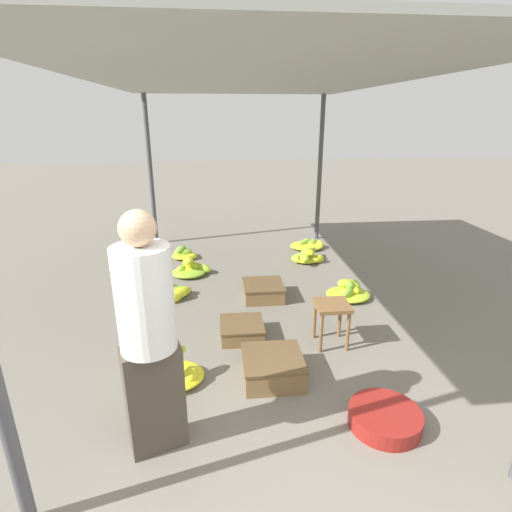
{
  "coord_description": "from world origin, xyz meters",
  "views": [
    {
      "loc": [
        -0.37,
        -1.5,
        2.24
      ],
      "look_at": [
        0.0,
        2.25,
        0.9
      ],
      "focal_mm": 28.0,
      "sensor_mm": 36.0,
      "label": 1
    }
  ],
  "objects_px": {
    "vendor_foreground": "(148,335)",
    "banana_pile_left_1": "(173,373)",
    "basin_black": "(385,418)",
    "banana_pile_right_1": "(306,256)",
    "crate_near": "(263,291)",
    "banana_pile_right_0": "(349,291)",
    "crate_far": "(273,367)",
    "banana_pile_left_0": "(190,269)",
    "stool": "(332,312)",
    "crate_mid": "(242,330)",
    "banana_pile_right_2": "(308,245)",
    "banana_pile_left_2": "(184,254)",
    "banana_pile_left_3": "(168,292)"
  },
  "relations": [
    {
      "from": "vendor_foreground",
      "to": "stool",
      "type": "distance_m",
      "value": 2.04
    },
    {
      "from": "stool",
      "to": "crate_mid",
      "type": "relative_size",
      "value": 1.01
    },
    {
      "from": "banana_pile_right_1",
      "to": "crate_mid",
      "type": "height_order",
      "value": "banana_pile_right_1"
    },
    {
      "from": "banana_pile_right_1",
      "to": "crate_far",
      "type": "relative_size",
      "value": 1.12
    },
    {
      "from": "banana_pile_left_3",
      "to": "banana_pile_left_2",
      "type": "bearing_deg",
      "value": 85.83
    },
    {
      "from": "crate_mid",
      "to": "crate_far",
      "type": "bearing_deg",
      "value": -72.87
    },
    {
      "from": "crate_far",
      "to": "basin_black",
      "type": "bearing_deg",
      "value": -40.22
    },
    {
      "from": "vendor_foreground",
      "to": "banana_pile_left_2",
      "type": "bearing_deg",
      "value": 91.35
    },
    {
      "from": "banana_pile_left_0",
      "to": "banana_pile_right_0",
      "type": "relative_size",
      "value": 1.08
    },
    {
      "from": "banana_pile_left_0",
      "to": "crate_near",
      "type": "bearing_deg",
      "value": -42.92
    },
    {
      "from": "banana_pile_left_1",
      "to": "stool",
      "type": "bearing_deg",
      "value": 16.93
    },
    {
      "from": "stool",
      "to": "crate_mid",
      "type": "distance_m",
      "value": 0.96
    },
    {
      "from": "basin_black",
      "to": "banana_pile_right_1",
      "type": "bearing_deg",
      "value": 86.94
    },
    {
      "from": "vendor_foreground",
      "to": "crate_near",
      "type": "relative_size",
      "value": 3.36
    },
    {
      "from": "banana_pile_left_3",
      "to": "vendor_foreground",
      "type": "bearing_deg",
      "value": -85.41
    },
    {
      "from": "banana_pile_right_0",
      "to": "banana_pile_right_1",
      "type": "height_order",
      "value": "banana_pile_right_0"
    },
    {
      "from": "banana_pile_left_3",
      "to": "banana_pile_right_0",
      "type": "relative_size",
      "value": 1.17
    },
    {
      "from": "banana_pile_right_0",
      "to": "banana_pile_left_0",
      "type": "bearing_deg",
      "value": 153.74
    },
    {
      "from": "basin_black",
      "to": "crate_near",
      "type": "bearing_deg",
      "value": 105.81
    },
    {
      "from": "crate_near",
      "to": "banana_pile_left_0",
      "type": "bearing_deg",
      "value": 137.08
    },
    {
      "from": "basin_black",
      "to": "crate_near",
      "type": "relative_size",
      "value": 1.07
    },
    {
      "from": "banana_pile_left_3",
      "to": "banana_pile_right_1",
      "type": "xyz_separation_m",
      "value": [
        2.08,
        1.12,
        0.02
      ]
    },
    {
      "from": "crate_mid",
      "to": "crate_far",
      "type": "xyz_separation_m",
      "value": [
        0.23,
        -0.73,
        0.03
      ]
    },
    {
      "from": "basin_black",
      "to": "crate_near",
      "type": "xyz_separation_m",
      "value": [
        -0.66,
        2.33,
        0.04
      ]
    },
    {
      "from": "vendor_foreground",
      "to": "banana_pile_left_1",
      "type": "bearing_deg",
      "value": 87.3
    },
    {
      "from": "basin_black",
      "to": "banana_pile_right_0",
      "type": "distance_m",
      "value": 2.26
    },
    {
      "from": "crate_near",
      "to": "crate_mid",
      "type": "bearing_deg",
      "value": -109.73
    },
    {
      "from": "banana_pile_left_3",
      "to": "crate_near",
      "type": "height_order",
      "value": "banana_pile_left_3"
    },
    {
      "from": "banana_pile_left_0",
      "to": "banana_pile_left_1",
      "type": "height_order",
      "value": "banana_pile_left_1"
    },
    {
      "from": "banana_pile_left_1",
      "to": "crate_mid",
      "type": "xyz_separation_m",
      "value": [
        0.66,
        0.69,
        -0.01
      ]
    },
    {
      "from": "banana_pile_left_0",
      "to": "banana_pile_right_1",
      "type": "distance_m",
      "value": 1.87
    },
    {
      "from": "crate_near",
      "to": "crate_mid",
      "type": "height_order",
      "value": "crate_near"
    },
    {
      "from": "banana_pile_left_2",
      "to": "crate_far",
      "type": "bearing_deg",
      "value": -72.97
    },
    {
      "from": "banana_pile_left_2",
      "to": "banana_pile_left_3",
      "type": "distance_m",
      "value": 1.47
    },
    {
      "from": "vendor_foreground",
      "to": "banana_pile_right_2",
      "type": "xyz_separation_m",
      "value": [
        2.06,
        4.29,
        -0.83
      ]
    },
    {
      "from": "crate_mid",
      "to": "banana_pile_right_0",
      "type": "bearing_deg",
      "value": 30.04
    },
    {
      "from": "banana_pile_left_0",
      "to": "crate_far",
      "type": "height_order",
      "value": "banana_pile_left_0"
    },
    {
      "from": "stool",
      "to": "banana_pile_left_3",
      "type": "relative_size",
      "value": 0.69
    },
    {
      "from": "crate_near",
      "to": "banana_pile_left_1",
      "type": "bearing_deg",
      "value": -121.31
    },
    {
      "from": "stool",
      "to": "banana_pile_left_3",
      "type": "distance_m",
      "value": 2.24
    },
    {
      "from": "banana_pile_right_0",
      "to": "banana_pile_left_2",
      "type": "bearing_deg",
      "value": 142.0
    },
    {
      "from": "basin_black",
      "to": "banana_pile_left_3",
      "type": "distance_m",
      "value": 3.12
    },
    {
      "from": "banana_pile_left_0",
      "to": "crate_near",
      "type": "xyz_separation_m",
      "value": [
        0.99,
        -0.92,
        0.03
      ]
    },
    {
      "from": "stool",
      "to": "basin_black",
      "type": "height_order",
      "value": "stool"
    },
    {
      "from": "banana_pile_right_0",
      "to": "crate_far",
      "type": "distance_m",
      "value": 1.98
    },
    {
      "from": "banana_pile_left_1",
      "to": "crate_near",
      "type": "bearing_deg",
      "value": 58.69
    },
    {
      "from": "crate_mid",
      "to": "banana_pile_left_1",
      "type": "bearing_deg",
      "value": -133.45
    },
    {
      "from": "banana_pile_right_1",
      "to": "banana_pile_left_2",
      "type": "bearing_deg",
      "value": 170.04
    },
    {
      "from": "vendor_foreground",
      "to": "basin_black",
      "type": "height_order",
      "value": "vendor_foreground"
    },
    {
      "from": "banana_pile_left_0",
      "to": "banana_pile_right_2",
      "type": "xyz_separation_m",
      "value": [
        2.01,
        1.04,
        -0.01
      ]
    }
  ]
}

